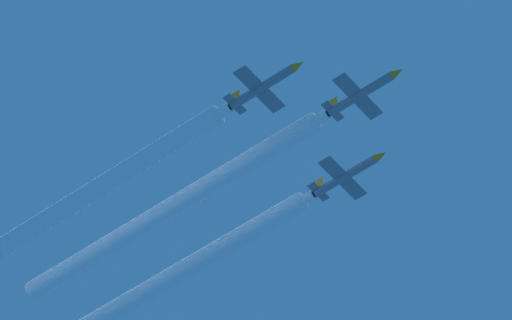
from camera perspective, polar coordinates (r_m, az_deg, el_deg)
jet_lead at (r=267.04m, az=3.13°, el=1.96°), size 8.89×12.94×3.11m
jet_left_wingman at (r=275.51m, az=2.68°, el=-0.43°), size 8.89×12.94×3.11m
jet_right_wingman at (r=265.13m, az=0.25°, el=2.17°), size 8.89×12.94×3.11m
smoke_trail_lead at (r=280.24m, az=-2.40°, el=-1.35°), size 2.82×55.16×2.82m
smoke_trail_left_wingman at (r=289.16m, az=-2.55°, el=-3.46°), size 2.82×53.72×2.82m
smoke_trail_right_wingman at (r=279.78m, az=-5.24°, el=-1.21°), size 2.82×56.08×2.82m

